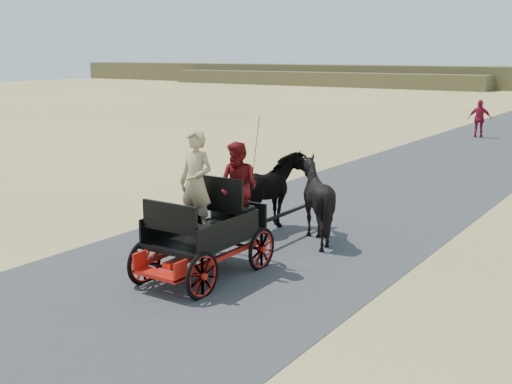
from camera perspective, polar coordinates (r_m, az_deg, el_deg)
The scene contains 9 objects.
ground at distance 12.69m, azimuth -0.08°, elevation -5.16°, with size 140.00×140.00×0.00m, color tan.
road at distance 12.68m, azimuth -0.08°, elevation -5.14°, with size 6.00×140.00×0.01m, color #38383A.
ridge_near at distance 77.40m, azimuth 5.47°, elevation 9.98°, with size 40.00×4.00×1.60m, color brown.
carriage at distance 11.20m, azimuth -4.57°, elevation -5.65°, with size 1.30×2.40×0.72m, color black, non-canonical shape.
horse_left at distance 13.75m, azimuth 1.34°, elevation -0.13°, with size 0.91×2.01×1.70m, color black.
horse_right at distance 13.20m, azimuth 5.37°, elevation -0.70°, with size 1.37×1.54×1.70m, color black.
driver_man at distance 11.04m, azimuth -5.34°, elevation 0.83°, with size 0.66×0.43×1.80m, color tan.
passenger_woman at distance 11.20m, azimuth -1.57°, elevation 0.46°, with size 0.77×0.60×1.58m, color #660C0F.
pedestrian at distance 31.14m, azimuth 19.27°, elevation 6.17°, with size 1.01×0.42×1.73m, color maroon.
Camera 1 is at (6.74, -10.05, 3.80)m, focal length 45.00 mm.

